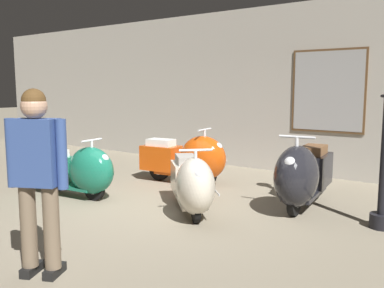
{
  "coord_description": "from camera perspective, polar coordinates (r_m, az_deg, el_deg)",
  "views": [
    {
      "loc": [
        4.1,
        -4.31,
        1.74
      ],
      "look_at": [
        0.21,
        1.04,
        0.84
      ],
      "focal_mm": 39.39,
      "sensor_mm": 36.0,
      "label": 1
    }
  ],
  "objects": [
    {
      "name": "scooter_2",
      "position": [
        5.72,
        0.01,
        -5.45
      ],
      "size": [
        1.43,
        1.43,
        0.96
      ],
      "rotation": [
        0.0,
        0.0,
        -0.79
      ],
      "color": "black",
      "rests_on": "ground"
    },
    {
      "name": "showroom_back_wall",
      "position": [
        9.08,
        9.32,
        7.27
      ],
      "size": [
        18.0,
        0.24,
        3.37
      ],
      "color": "#ADA89E",
      "rests_on": "ground"
    },
    {
      "name": "scooter_3",
      "position": [
        6.19,
        14.67,
        -4.1
      ],
      "size": [
        0.71,
        1.84,
        1.1
      ],
      "rotation": [
        0.0,
        0.0,
        -1.46
      ],
      "color": "black",
      "rests_on": "ground"
    },
    {
      "name": "scooter_1",
      "position": [
        7.55,
        -0.32,
        -2.01
      ],
      "size": [
        1.71,
        0.66,
        1.02
      ],
      "rotation": [
        0.0,
        0.0,
        0.11
      ],
      "color": "black",
      "rests_on": "ground"
    },
    {
      "name": "ground_plane",
      "position": [
        6.2,
        -7.32,
        -8.65
      ],
      "size": [
        60.0,
        60.0,
        0.0
      ],
      "primitive_type": "plane",
      "color": "gray"
    },
    {
      "name": "visitor_0",
      "position": [
        4.04,
        -20.23,
        -3.3
      ],
      "size": [
        0.54,
        0.39,
        1.73
      ],
      "rotation": [
        0.0,
        0.0,
        2.02
      ],
      "color": "black",
      "rests_on": "ground"
    },
    {
      "name": "scooter_0",
      "position": [
        6.86,
        -15.01,
        -3.53
      ],
      "size": [
        1.59,
        0.6,
        0.95
      ],
      "rotation": [
        0.0,
        0.0,
        0.1
      ],
      "color": "black",
      "rests_on": "ground"
    }
  ]
}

